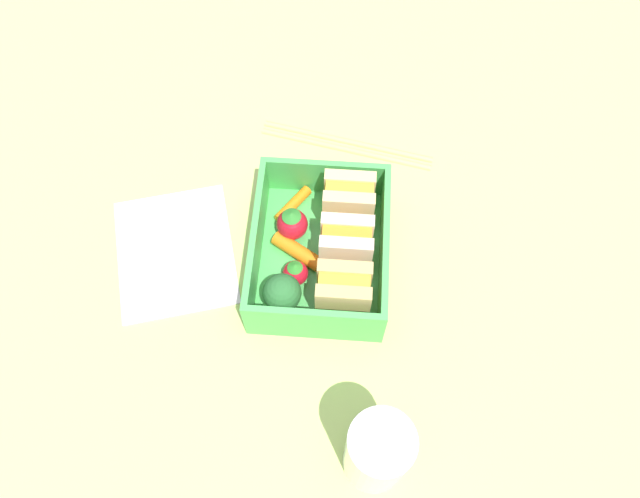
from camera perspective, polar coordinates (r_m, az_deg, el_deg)
ground_plane at (r=63.25cm, az=0.00°, el=-1.52°), size 120.00×120.00×2.00cm
bento_tray at (r=61.81cm, az=0.00°, el=-0.88°), size 16.15×12.79×1.20cm
bento_rim at (r=59.15cm, az=0.00°, el=0.38°), size 16.15×12.79×4.74cm
sandwich_left at (r=61.14cm, az=2.64°, el=4.38°), size 3.65×4.95×5.51cm
sandwich_center_left at (r=58.79cm, az=2.41°, el=0.40°), size 3.65×4.95×5.51cm
sandwich_center at (r=56.74cm, az=2.16°, el=-3.88°), size 3.65×4.95×5.51cm
carrot_stick_far_left at (r=63.53cm, az=-2.48°, el=4.09°), size 4.40×3.56×1.08cm
strawberry_far_left at (r=61.10cm, az=-2.57°, el=2.33°), size 3.11×3.11×3.71cm
carrot_stick_left at (r=60.67cm, az=-2.08°, el=-0.29°), size 4.03×5.34×1.47cm
strawberry_left at (r=59.06cm, az=-2.27°, el=-2.17°), size 2.44×2.44×3.04cm
broccoli_floret at (r=56.67cm, az=-3.49°, el=-4.05°), size 3.57×3.57×4.67cm
chopstick_pair at (r=69.48cm, az=2.46°, el=9.59°), size 5.45×19.04×0.70cm
drinking_glass at (r=52.00cm, az=5.26°, el=-18.03°), size 5.19×5.19×9.89cm
folded_napkin at (r=64.10cm, az=-13.19°, el=-0.57°), size 16.39×14.73×0.40cm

